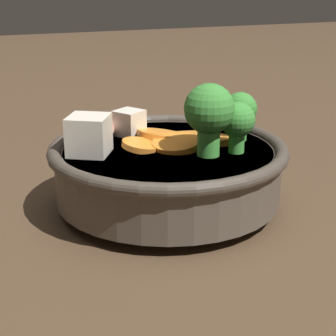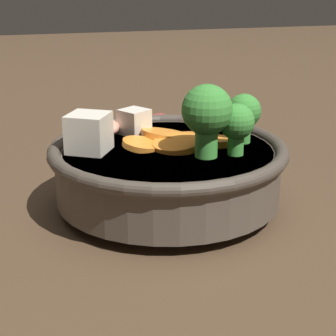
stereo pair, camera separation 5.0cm
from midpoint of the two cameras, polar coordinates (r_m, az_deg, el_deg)
name	(u,v)px [view 2 (the right image)]	position (r m, az deg, el deg)	size (l,w,h in m)	color
ground_plane	(168,206)	(0.52, 2.79, -3.93)	(3.00, 3.00, 0.00)	#4C3826
stirfry_bowl	(169,164)	(0.50, 2.98, 0.36)	(0.21, 0.21, 0.12)	#51473D
napkin	(145,124)	(0.78, -0.51, 4.48)	(0.13, 0.11, 0.00)	#A33833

